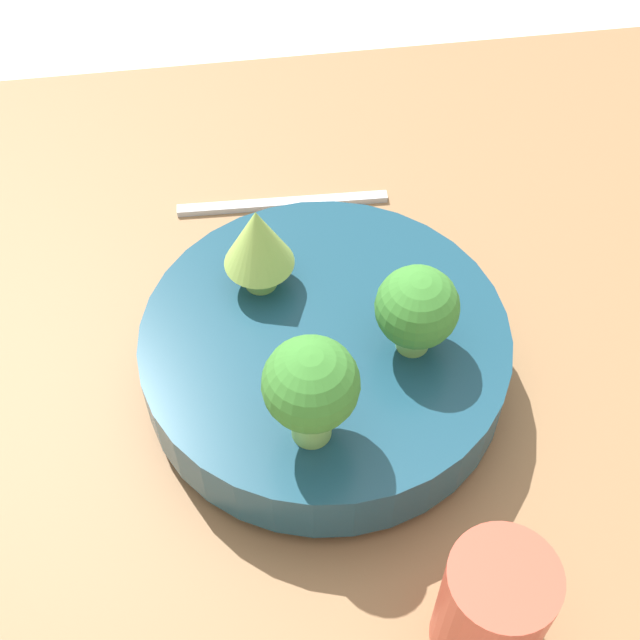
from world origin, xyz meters
name	(u,v)px	position (x,y,z in m)	size (l,w,h in m)	color
ground_plane	(324,414)	(0.00, 0.00, 0.00)	(6.00, 6.00, 0.00)	silver
table	(324,399)	(0.00, 0.00, 0.02)	(0.89, 0.82, 0.04)	olive
bowl	(320,358)	(0.00, 0.00, 0.08)	(0.26, 0.26, 0.06)	navy
romanesco_piece_near	(258,241)	(0.04, -0.05, 0.15)	(0.05, 0.05, 0.07)	#7AB256
broccoli_floret_left	(417,309)	(-0.06, 0.02, 0.15)	(0.06, 0.06, 0.07)	#7AB256
broccoli_floret_back	(311,388)	(0.02, 0.08, 0.16)	(0.06, 0.06, 0.09)	#7AB256
cup	(492,608)	(-0.07, 0.20, 0.09)	(0.06, 0.06, 0.10)	#C64C38
fork	(283,204)	(0.01, -0.19, 0.05)	(0.19, 0.02, 0.01)	silver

